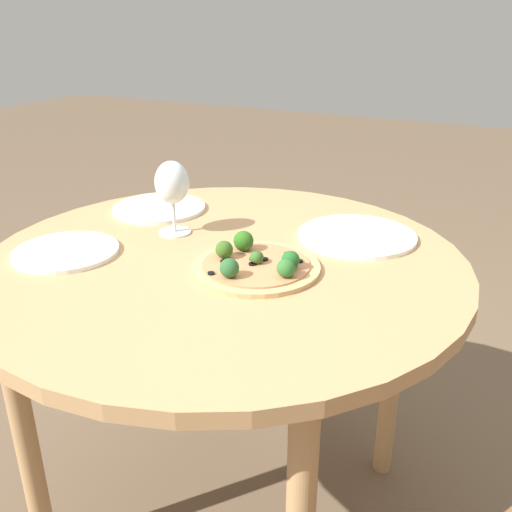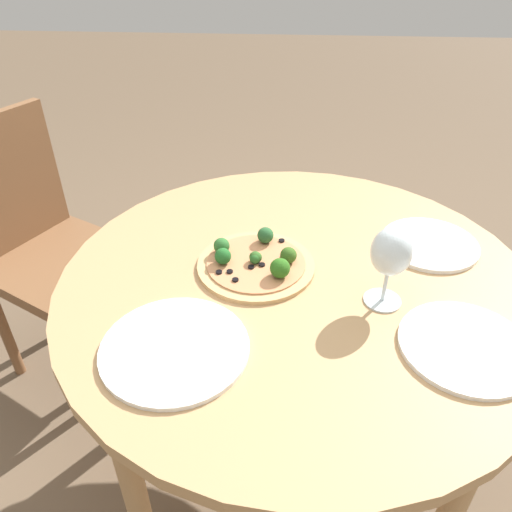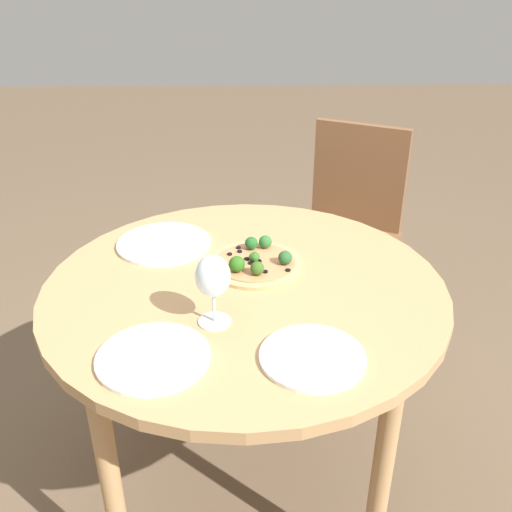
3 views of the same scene
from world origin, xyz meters
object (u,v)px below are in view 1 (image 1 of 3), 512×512
Objects in this scene: plate_side at (357,236)px; plate_near at (159,208)px; wine_glass at (172,184)px; plate_far at (66,252)px; pizza at (255,264)px.

plate_near is at bearing 4.33° from plate_side.
wine_glass is 0.28m from plate_far.
wine_glass is 0.22m from plate_near.
wine_glass is 0.44m from plate_side.
plate_far is (0.14, 0.21, -0.11)m from wine_glass.
pizza is 1.09× the size of plate_near.
wine_glass reaches higher than plate_side.
pizza reaches higher than plate_near.
plate_far and plate_side have the same top height.
plate_far is at bearing 15.32° from pizza.
wine_glass reaches higher than plate_far.
plate_near and plate_side have the same top height.
pizza is 0.96× the size of plate_side.
pizza is at bearing 63.59° from plate_side.
pizza reaches higher than plate_far.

